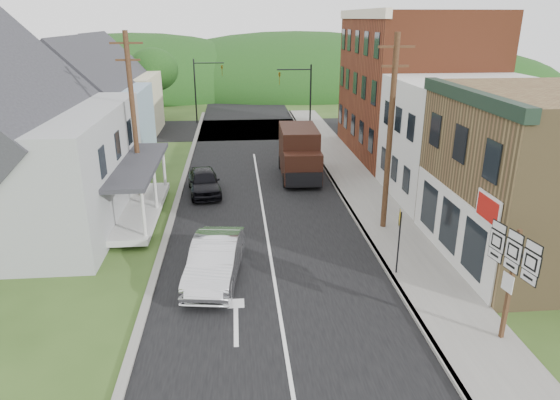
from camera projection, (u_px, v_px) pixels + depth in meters
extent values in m
plane|color=#2D4719|center=(272.00, 268.00, 20.24)|extent=(120.00, 120.00, 0.00)
cube|color=black|center=(260.00, 189.00, 29.60)|extent=(9.00, 90.00, 0.02)
cube|color=black|center=(250.00, 129.00, 45.50)|extent=(60.00, 9.00, 0.02)
cube|color=slate|center=(365.00, 196.00, 28.20)|extent=(2.80, 55.00, 0.15)
cube|color=slate|center=(342.00, 197.00, 28.09)|extent=(0.20, 55.00, 0.15)
cube|color=slate|center=(177.00, 202.00, 27.31)|extent=(0.30, 55.00, 0.12)
cube|color=brown|center=(552.00, 178.00, 20.00)|extent=(8.00, 8.00, 7.00)
cube|color=silver|center=(468.00, 141.00, 27.10)|extent=(8.00, 7.00, 6.50)
cube|color=brown|center=(412.00, 86.00, 35.39)|extent=(8.00, 12.00, 10.00)
cube|color=#9FA2A4|center=(13.00, 169.00, 23.89)|extent=(10.00, 12.00, 5.50)
cube|color=#7F9FAE|center=(94.00, 127.00, 34.35)|extent=(7.00, 8.00, 5.00)
cube|color=beige|center=(116.00, 105.00, 42.73)|extent=(7.00, 8.00, 5.00)
cylinder|color=#472D19|center=(390.00, 137.00, 22.45)|extent=(0.26, 0.26, 9.00)
cube|color=#472D19|center=(397.00, 47.00, 21.11)|extent=(1.60, 0.10, 0.10)
cube|color=#472D19|center=(395.00, 66.00, 21.38)|extent=(1.20, 0.10, 0.10)
cylinder|color=#472D19|center=(134.00, 122.00, 25.63)|extent=(0.26, 0.26, 9.00)
cube|color=#472D19|center=(126.00, 43.00, 24.29)|extent=(1.60, 0.10, 0.10)
cube|color=#472D19|center=(128.00, 60.00, 24.57)|extent=(1.20, 0.10, 0.10)
cylinder|color=black|center=(310.00, 101.00, 41.62)|extent=(0.14, 0.14, 6.00)
cylinder|color=black|center=(294.00, 70.00, 40.61)|extent=(2.80, 0.10, 0.10)
imported|color=olive|center=(279.00, 78.00, 40.75)|extent=(0.16, 0.20, 1.00)
cylinder|color=black|center=(195.00, 91.00, 47.32)|extent=(0.14, 0.14, 6.00)
cylinder|color=black|center=(209.00, 63.00, 46.55)|extent=(2.80, 0.10, 0.10)
imported|color=olive|center=(222.00, 71.00, 46.89)|extent=(0.16, 0.20, 1.00)
cylinder|color=#382616|center=(156.00, 101.00, 48.74)|extent=(0.36, 0.36, 3.92)
ellipsoid|color=#123510|center=(153.00, 70.00, 47.73)|extent=(4.80, 4.80, 4.08)
ellipsoid|color=#123510|center=(243.00, 89.00, 71.69)|extent=(90.00, 30.00, 16.00)
imported|color=#BDBCC2|center=(215.00, 260.00, 19.08)|extent=(2.37, 5.15, 1.64)
imported|color=black|center=(204.00, 182.00, 28.58)|extent=(2.25, 4.42, 1.44)
cube|color=black|center=(298.00, 149.00, 31.67)|extent=(2.36, 4.35, 2.82)
cube|color=black|center=(303.00, 168.00, 29.46)|extent=(2.28, 1.62, 1.85)
cube|color=black|center=(302.00, 154.00, 29.38)|extent=(2.08, 1.23, 0.05)
cube|color=black|center=(304.00, 180.00, 28.85)|extent=(2.15, 0.21, 0.88)
cylinder|color=black|center=(285.00, 180.00, 29.76)|extent=(0.30, 0.88, 0.88)
cylinder|color=black|center=(319.00, 180.00, 29.88)|extent=(0.30, 0.88, 0.88)
cylinder|color=black|center=(281.00, 162.00, 33.41)|extent=(0.30, 0.88, 0.88)
cylinder|color=black|center=(311.00, 162.00, 33.53)|extent=(0.30, 0.88, 0.88)
cube|color=#472D19|center=(510.00, 285.00, 14.99)|extent=(0.13, 0.13, 3.66)
cube|color=black|center=(514.00, 251.00, 14.58)|extent=(0.39, 2.07, 0.08)
cube|color=silver|center=(534.00, 247.00, 13.74)|extent=(0.12, 0.57, 0.23)
cube|color=silver|center=(531.00, 262.00, 13.90)|extent=(0.13, 0.62, 0.58)
cube|color=silver|center=(528.00, 277.00, 14.06)|extent=(0.12, 0.57, 0.29)
cube|color=silver|center=(516.00, 237.00, 14.40)|extent=(0.12, 0.57, 0.23)
cube|color=silver|center=(513.00, 251.00, 14.57)|extent=(0.13, 0.62, 0.58)
cube|color=silver|center=(511.00, 266.00, 14.73)|extent=(0.12, 0.57, 0.29)
cube|color=silver|center=(499.00, 227.00, 15.07)|extent=(0.12, 0.57, 0.23)
cube|color=silver|center=(497.00, 241.00, 15.23)|extent=(0.13, 0.62, 0.58)
cube|color=silver|center=(495.00, 255.00, 15.39)|extent=(0.12, 0.57, 0.29)
cube|color=silver|center=(508.00, 283.00, 14.92)|extent=(0.10, 0.47, 0.58)
cylinder|color=black|center=(399.00, 243.00, 19.14)|extent=(0.08, 0.08, 2.54)
cube|color=black|center=(399.00, 217.00, 18.77)|extent=(0.28, 0.70, 0.75)
cube|color=yellow|center=(400.00, 217.00, 18.77)|extent=(0.27, 0.64, 0.67)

